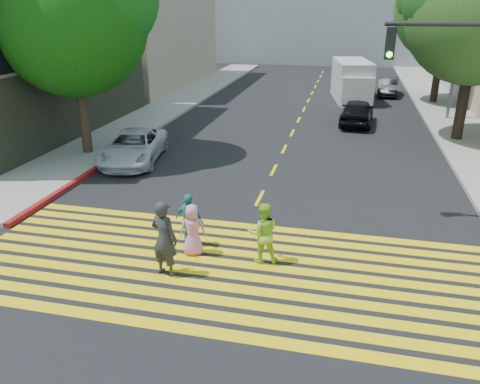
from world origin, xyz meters
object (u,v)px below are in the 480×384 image
(pedestrian_child, at_px, (193,230))
(white_van, at_px, (352,82))
(tree_left, at_px, (73,11))
(silver_car, at_px, (356,83))
(tree_right_far, at_px, (449,3))
(pedestrian_woman, at_px, (263,233))
(dark_car_near, at_px, (357,112))
(white_sedan, at_px, (134,147))
(pedestrian_extra, at_px, (190,220))
(dark_car_parked, at_px, (388,86))
(pedestrian_man, at_px, (164,239))

(pedestrian_child, distance_m, white_van, 23.17)
(tree_left, height_order, silver_car, tree_left)
(tree_right_far, bearing_deg, tree_left, -136.73)
(tree_right_far, xyz_separation_m, white_van, (-5.44, -0.15, -4.98))
(pedestrian_woman, height_order, dark_car_near, pedestrian_woman)
(tree_left, relative_size, tree_right_far, 0.95)
(tree_left, height_order, pedestrian_child, tree_left)
(white_sedan, bearing_deg, pedestrian_extra, -64.06)
(tree_left, bearing_deg, pedestrian_extra, -44.85)
(pedestrian_woman, xyz_separation_m, dark_car_near, (2.35, 15.80, -0.10))
(silver_car, bearing_deg, dark_car_near, 93.47)
(white_van, bearing_deg, white_sedan, -128.15)
(tree_left, bearing_deg, white_sedan, -10.80)
(pedestrian_woman, distance_m, pedestrian_extra, 2.14)
(dark_car_parked, bearing_deg, pedestrian_woman, -96.28)
(pedestrian_child, bearing_deg, tree_right_far, -128.06)
(white_sedan, relative_size, dark_car_near, 1.10)
(tree_left, relative_size, white_van, 1.50)
(pedestrian_man, height_order, white_van, white_van)
(pedestrian_extra, xyz_separation_m, white_sedan, (-4.68, 6.53, -0.11))
(pedestrian_extra, xyz_separation_m, white_van, (4.07, 22.39, 0.51))
(pedestrian_man, xyz_separation_m, white_sedan, (-4.58, 8.10, -0.33))
(white_sedan, bearing_deg, dark_car_parked, 48.94)
(pedestrian_man, distance_m, pedestrian_extra, 1.58)
(tree_left, xyz_separation_m, pedestrian_woman, (9.11, -7.40, -5.12))
(tree_left, distance_m, dark_car_near, 15.13)
(tree_left, bearing_deg, pedestrian_man, -51.00)
(tree_left, height_order, white_van, tree_left)
(tree_left, xyz_separation_m, white_van, (11.08, 15.41, -4.68))
(dark_car_near, relative_size, dark_car_parked, 1.09)
(pedestrian_man, distance_m, white_van, 24.32)
(white_van, bearing_deg, dark_car_near, -96.23)
(tree_left, xyz_separation_m, tree_right_far, (16.53, 15.56, 0.31))
(pedestrian_man, height_order, pedestrian_child, pedestrian_man)
(tree_right_far, height_order, white_van, tree_right_far)
(dark_car_parked, bearing_deg, dark_car_near, -98.91)
(dark_car_near, distance_m, dark_car_parked, 9.98)
(pedestrian_woman, height_order, silver_car, pedestrian_woman)
(white_sedan, distance_m, white_van, 18.13)
(pedestrian_man, xyz_separation_m, silver_car, (4.51, 27.46, -0.30))
(dark_car_parked, xyz_separation_m, white_van, (-2.57, -2.71, 0.63))
(pedestrian_man, height_order, pedestrian_woman, pedestrian_man)
(tree_right_far, distance_m, dark_car_parked, 6.81)
(white_sedan, relative_size, white_van, 0.78)
(tree_right_far, xyz_separation_m, pedestrian_woman, (-7.42, -22.97, -5.43))
(pedestrian_extra, bearing_deg, tree_right_far, -97.01)
(pedestrian_child, distance_m, dark_car_parked, 26.35)
(tree_left, bearing_deg, dark_car_near, 36.23)
(dark_car_near, xyz_separation_m, silver_car, (-0.03, 10.53, -0.04))
(pedestrian_woman, height_order, white_van, white_van)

